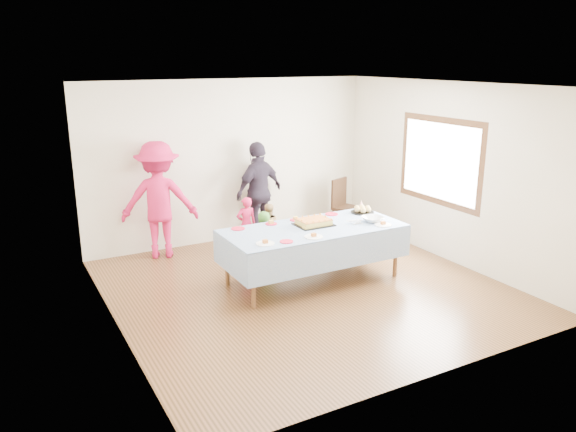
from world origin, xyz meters
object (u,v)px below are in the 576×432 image
at_px(dining_chair, 344,203).
at_px(adult_left, 159,200).
at_px(party_table, 313,231).
at_px(birthday_cake, 314,222).

distance_m(dining_chair, adult_left, 3.26).
xyz_separation_m(party_table, birthday_cake, (0.06, 0.09, 0.10)).
bearing_deg(party_table, dining_chair, 45.80).
bearing_deg(birthday_cake, dining_chair, 45.26).
xyz_separation_m(birthday_cake, dining_chair, (1.61, 1.62, -0.29)).
bearing_deg(adult_left, party_table, 146.49).
bearing_deg(adult_left, birthday_cake, 148.85).
bearing_deg(party_table, birthday_cake, 56.96).
height_order(party_table, birthday_cake, birthday_cake).
xyz_separation_m(birthday_cake, adult_left, (-1.62, 1.93, 0.09)).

